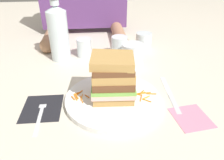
{
  "coord_description": "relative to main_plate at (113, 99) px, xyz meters",
  "views": [
    {
      "loc": [
        -0.07,
        -0.54,
        0.38
      ],
      "look_at": [
        -0.02,
        0.0,
        0.06
      ],
      "focal_mm": 34.34,
      "sensor_mm": 36.0,
      "label": 1
    }
  ],
  "objects": [
    {
      "name": "napkin_dark",
      "position": [
        -0.2,
        -0.01,
        -0.01
      ],
      "size": [
        0.11,
        0.12,
        0.0
      ],
      "primitive_type": "cube",
      "rotation": [
        0.0,
        0.0,
        -0.01
      ],
      "color": "black",
      "rests_on": "ground_plane"
    },
    {
      "name": "empty_tumbler_0",
      "position": [
        0.06,
        0.31,
        0.04
      ],
      "size": [
        0.07,
        0.07,
        0.09
      ],
      "primitive_type": "cylinder",
      "color": "silver",
      "rests_on": "ground_plane"
    },
    {
      "name": "carrot_shred_13",
      "position": [
        0.09,
        -0.03,
        0.01
      ],
      "size": [
        0.02,
        0.02,
        0.0
      ],
      "primitive_type": "cylinder",
      "rotation": [
        0.0,
        1.57,
        2.5
      ],
      "color": "orange",
      "rests_on": "main_plate"
    },
    {
      "name": "carrot_shred_7",
      "position": [
        -0.1,
        0.02,
        0.01
      ],
      "size": [
        0.02,
        0.03,
        0.0
      ],
      "primitive_type": "cylinder",
      "rotation": [
        0.0,
        1.57,
        0.91
      ],
      "color": "orange",
      "rests_on": "main_plate"
    },
    {
      "name": "juice_glass",
      "position": [
        0.1,
        0.22,
        0.03
      ],
      "size": [
        0.08,
        0.08,
        0.09
      ],
      "color": "white",
      "rests_on": "ground_plane"
    },
    {
      "name": "carrot_shred_0",
      "position": [
        -0.09,
        -0.01,
        0.01
      ],
      "size": [
        0.01,
        0.03,
        0.0
      ],
      "primitive_type": "cylinder",
      "rotation": [
        0.0,
        1.57,
        1.79
      ],
      "color": "orange",
      "rests_on": "main_plate"
    },
    {
      "name": "knife",
      "position": [
        0.18,
        0.02,
        -0.01
      ],
      "size": [
        0.03,
        0.2,
        0.0
      ],
      "color": "silver",
      "rests_on": "ground_plane"
    },
    {
      "name": "carrot_shred_8",
      "position": [
        0.08,
        0.01,
        0.01
      ],
      "size": [
        0.03,
        0.01,
        0.0
      ],
      "primitive_type": "cylinder",
      "rotation": [
        0.0,
        1.57,
        0.21
      ],
      "color": "orange",
      "rests_on": "main_plate"
    },
    {
      "name": "carrot_shred_11",
      "position": [
        0.07,
        0.0,
        0.01
      ],
      "size": [
        0.03,
        0.01,
        0.0
      ],
      "primitive_type": "cylinder",
      "rotation": [
        0.0,
        1.57,
        2.73
      ],
      "color": "orange",
      "rests_on": "main_plate"
    },
    {
      "name": "carrot_shred_14",
      "position": [
        0.1,
        -0.02,
        0.01
      ],
      "size": [
        0.02,
        0.02,
        0.0
      ],
      "primitive_type": "cylinder",
      "rotation": [
        0.0,
        1.57,
        0.49
      ],
      "color": "orange",
      "rests_on": "main_plate"
    },
    {
      "name": "empty_tumbler_2",
      "position": [
        -0.09,
        0.33,
        0.03
      ],
      "size": [
        0.06,
        0.06,
        0.08
      ],
      "primitive_type": "cylinder",
      "color": "silver",
      "rests_on": "ground_plane"
    },
    {
      "name": "main_plate",
      "position": [
        0.0,
        0.0,
        0.0
      ],
      "size": [
        0.28,
        0.28,
        0.02
      ],
      "primitive_type": "cylinder",
      "color": "white",
      "rests_on": "ground_plane"
    },
    {
      "name": "carrot_shred_6",
      "position": [
        -0.1,
        0.02,
        0.01
      ],
      "size": [
        0.02,
        0.01,
        0.0
      ],
      "primitive_type": "cylinder",
      "rotation": [
        0.0,
        1.57,
        0.48
      ],
      "color": "orange",
      "rests_on": "main_plate"
    },
    {
      "name": "fork",
      "position": [
        -0.2,
        -0.03,
        -0.0
      ],
      "size": [
        0.02,
        0.17,
        0.0
      ],
      "color": "silver",
      "rests_on": "napkin_dark"
    },
    {
      "name": "carrot_shred_10",
      "position": [
        0.09,
        0.01,
        0.01
      ],
      "size": [
        0.02,
        0.02,
        0.0
      ],
      "primitive_type": "cylinder",
      "rotation": [
        0.0,
        1.57,
        0.82
      ],
      "color": "orange",
      "rests_on": "main_plate"
    },
    {
      "name": "carrot_shred_4",
      "position": [
        -0.09,
        0.01,
        0.01
      ],
      "size": [
        0.01,
        0.03,
        0.0
      ],
      "primitive_type": "cylinder",
      "rotation": [
        0.0,
        1.57,
        4.56
      ],
      "color": "orange",
      "rests_on": "main_plate"
    },
    {
      "name": "napkin_pink",
      "position": [
        0.2,
        -0.09,
        -0.01
      ],
      "size": [
        0.1,
        0.11,
        0.0
      ],
      "primitive_type": "cube",
      "rotation": [
        0.0,
        0.0,
        0.12
      ],
      "color": "pink",
      "rests_on": "ground_plane"
    },
    {
      "name": "ground_plane",
      "position": [
        0.02,
        0.03,
        -0.01
      ],
      "size": [
        3.0,
        3.0,
        0.0
      ],
      "primitive_type": "plane",
      "color": "beige"
    },
    {
      "name": "empty_tumbler_1",
      "position": [
        0.18,
        0.39,
        0.03
      ],
      "size": [
        0.07,
        0.07,
        0.07
      ],
      "primitive_type": "cylinder",
      "color": "silver",
      "rests_on": "ground_plane"
    },
    {
      "name": "carrot_shred_2",
      "position": [
        -0.12,
        0.0,
        0.01
      ],
      "size": [
        0.01,
        0.02,
        0.0
      ],
      "primitive_type": "cylinder",
      "rotation": [
        0.0,
        1.57,
        2.07
      ],
      "color": "orange",
      "rests_on": "main_plate"
    },
    {
      "name": "carrot_shred_3",
      "position": [
        -0.11,
        0.01,
        0.01
      ],
      "size": [
        0.01,
        0.03,
        0.0
      ],
      "primitive_type": "cylinder",
      "rotation": [
        0.0,
        1.57,
        1.87
      ],
      "color": "orange",
      "rests_on": "main_plate"
    },
    {
      "name": "carrot_shred_15",
      "position": [
        0.08,
        -0.02,
        0.01
      ],
      "size": [
        0.01,
        0.03,
        0.0
      ],
      "primitive_type": "cylinder",
      "rotation": [
        0.0,
        1.57,
        1.21
      ],
      "color": "orange",
      "rests_on": "main_plate"
    },
    {
      "name": "carrot_shred_5",
      "position": [
        -0.08,
        0.01,
        0.01
      ],
      "size": [
        0.01,
        0.02,
        0.0
      ],
      "primitive_type": "cylinder",
      "rotation": [
        0.0,
        1.57,
        2.23
      ],
      "color": "orange",
      "rests_on": "main_plate"
    },
    {
      "name": "carrot_shred_12",
      "position": [
        0.1,
        0.01,
        0.01
      ],
      "size": [
        0.03,
        0.01,
        0.0
      ],
      "primitive_type": "cylinder",
      "rotation": [
        0.0,
        1.57,
        0.1
      ],
      "color": "orange",
      "rests_on": "main_plate"
    },
    {
      "name": "carrot_shred_1",
      "position": [
        -0.11,
        0.01,
        0.01
      ],
      "size": [
        0.01,
        0.02,
        0.0
      ],
      "primitive_type": "cylinder",
      "rotation": [
        0.0,
        1.57,
        1.9
      ],
      "color": "orange",
      "rests_on": "main_plate"
    },
    {
      "name": "carrot_shred_9",
      "position": [
        0.12,
        0.0,
        0.01
      ],
      "size": [
        0.03,
        0.01,
        0.0
      ],
      "primitive_type": "cylinder",
      "rotation": [
        0.0,
        1.57,
        3.02
      ],
      "color": "orange",
      "rests_on": "main_plate"
    },
    {
      "name": "sandwich",
      "position": [
        -0.0,
        0.0,
        0.07
      ],
      "size": [
        0.13,
        0.11,
        0.13
      ],
      "color": "tan",
      "rests_on": "main_plate"
    },
    {
      "name": "water_bottle",
      "position": [
        -0.18,
        0.31,
        0.1
      ],
      "size": [
        0.08,
        0.08,
        0.25
      ],
      "color": "silver",
      "rests_on": "ground_plane"
    }
  ]
}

